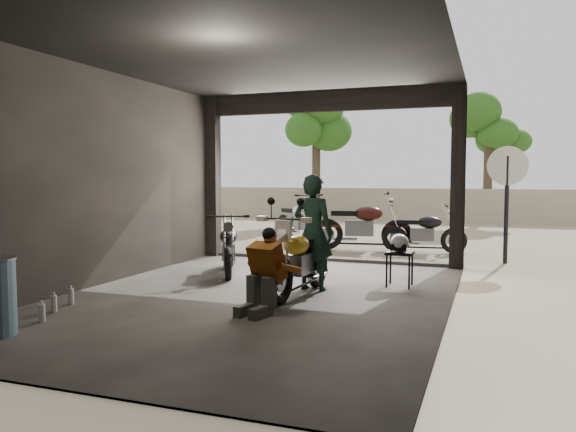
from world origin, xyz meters
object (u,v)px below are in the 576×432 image
Objects in this scene: mechanic at (262,274)px; stool at (400,257)px; outside_bike_a at (298,217)px; helmet at (400,243)px; main_bike at (300,255)px; rider at (313,233)px; left_bike at (229,244)px; sign_post at (507,186)px; outside_bike_b at (362,221)px; outside_bike_c at (424,229)px.

mechanic is 2.54m from stool.
helmet is at bearing -107.51° from outside_bike_a.
main_bike is at bearing -141.34° from helmet.
mechanic is (-0.14, -1.55, -0.34)m from rider.
main_bike is 6.52m from outside_bike_a.
rider reaches higher than stool.
stool is (2.85, -0.16, -0.05)m from left_bike.
main_bike is at bearing -113.30° from sign_post.
mechanic is at bearing 172.81° from outside_bike_b.
outside_bike_a is at bearing 166.74° from sign_post.
helmet reaches higher than stool.
mechanic is 1.85× the size of stool.
outside_bike_a reaches higher than mechanic.
main_bike reaches higher than mechanic.
left_bike reaches higher than helmet.
outside_bike_c is at bearing -92.78° from rider.
stool is 0.20m from helmet.
mechanic is (0.16, -6.14, -0.16)m from outside_bike_b.
helmet is at bearing -168.82° from outside_bike_b.
left_bike is at bearing 137.66° from mechanic.
helmet is (1.11, 0.66, -0.17)m from rider.
mechanic is at bearing -89.13° from main_bike.
main_bike is 4.97m from outside_bike_b.
stool is at bearing -106.24° from sign_post.
helmet is at bearing 126.81° from stool.
left_bike is 4.03m from outside_bike_b.
sign_post is (4.84, -2.13, 0.86)m from outside_bike_a.
rider is 1.35m from stool.
outside_bike_a is 1.16× the size of outside_bike_c.
helmet is at bearing -106.41° from sign_post.
rider is 1.31m from helmet.
main_bike is 1.71× the size of mechanic.
outside_bike_c is at bearing 93.17° from mechanic.
main_bike reaches higher than left_bike.
rider is at bearing -119.59° from outside_bike_a.
helmet is at bearing 174.55° from outside_bike_c.
mechanic is at bearing -122.35° from helmet.
mechanic is 3.50× the size of helmet.
helmet is (3.33, -5.11, 0.06)m from outside_bike_a.
left_bike is 1.53× the size of mechanic.
main_bike is 1.12× the size of left_bike.
left_bike is 0.98× the size of outside_bike_c.
main_bike is 0.95× the size of outside_bike_a.
main_bike is 1.58m from stool.
helmet is at bearing 46.03° from main_bike.
outside_bike_c reaches higher than left_bike.
outside_bike_c is at bearing -97.00° from outside_bike_b.
stool is 3.49m from sign_post.
main_bike reaches higher than stool.
left_bike reaches higher than stool.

